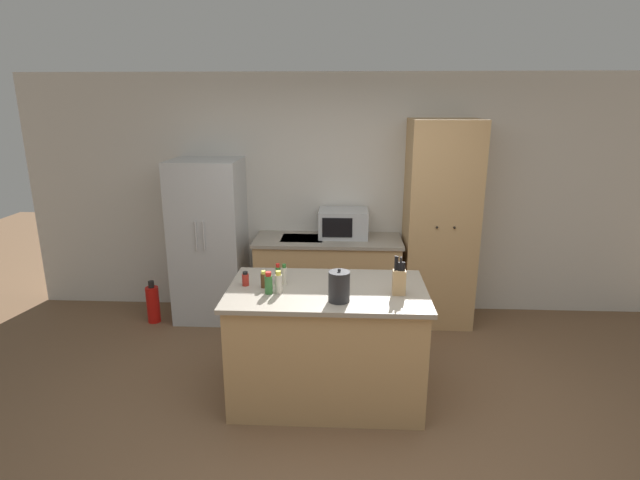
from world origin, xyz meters
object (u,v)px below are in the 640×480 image
Objects in this scene: spice_bottle_amber_oil at (264,280)px; kettle at (339,286)px; spice_bottle_tall_dark at (269,284)px; spice_bottle_short_red at (278,274)px; spice_bottle_pale_salt at (279,283)px; refrigerator at (209,240)px; microwave at (343,223)px; pantry_cabinet at (440,224)px; spice_bottle_green_herb at (284,275)px; knife_block at (399,281)px; fire_extinguisher at (153,304)px; spice_bottle_orange_cap at (245,279)px.

spice_bottle_amber_oil is 0.55× the size of kettle.
spice_bottle_short_red is (0.04, 0.23, -0.00)m from spice_bottle_tall_dark.
spice_bottle_pale_salt reaches higher than spice_bottle_amber_oil.
microwave is (1.43, 0.10, 0.18)m from refrigerator.
pantry_cabinet reaches higher than spice_bottle_tall_dark.
spice_bottle_green_herb reaches higher than spice_bottle_short_red.
pantry_cabinet is at bearing 70.18° from knife_block.
microwave is 2.22m from fire_extinguisher.
spice_bottle_amber_oil is at bearing 157.64° from kettle.
spice_bottle_tall_dark is 0.26m from spice_bottle_orange_cap.
knife_block is at bearing 18.99° from kettle.
refrigerator is 10.92× the size of spice_bottle_short_red.
spice_bottle_tall_dark is 0.23m from spice_bottle_short_red.
pantry_cabinet is at bearing 59.99° from kettle.
spice_bottle_pale_salt is 0.70× the size of kettle.
spice_bottle_pale_salt is 0.47m from kettle.
spice_bottle_short_red is at bearing -56.54° from refrigerator.
refrigerator reaches higher than spice_bottle_green_herb.
kettle reaches higher than fire_extinguisher.
spice_bottle_short_red is 0.91× the size of spice_bottle_pale_salt.
kettle is (0.45, -0.13, 0.03)m from spice_bottle_pale_salt.
spice_bottle_pale_salt is (0.96, -1.62, 0.14)m from refrigerator.
knife_block is at bearing 1.96° from spice_bottle_tall_dark.
microwave is at bearing 8.66° from fire_extinguisher.
spice_bottle_green_herb is (-1.45, -1.45, -0.06)m from pantry_cabinet.
refrigerator reaches higher than spice_bottle_amber_oil.
pantry_cabinet is 2.22m from spice_bottle_amber_oil.
spice_bottle_pale_salt is (0.03, -0.21, 0.01)m from spice_bottle_short_red.
spice_bottle_pale_salt is at bearing -42.16° from fire_extinguisher.
fire_extinguisher is (-1.28, 1.27, -0.77)m from spice_bottle_orange_cap.
microwave is 4.63× the size of spice_bottle_orange_cap.
refrigerator reaches higher than microwave.
spice_bottle_tall_dark is at bearing -114.69° from spice_bottle_green_herb.
spice_bottle_short_red is 0.96× the size of spice_bottle_green_herb.
microwave is 1.11× the size of fire_extinguisher.
kettle is 0.53× the size of fire_extinguisher.
refrigerator is at bearing 128.89° from kettle.
refrigerator is at bearing -175.97° from microwave.
refrigerator is at bearing 139.16° from knife_block.
pantry_cabinet reaches higher than kettle.
spice_bottle_short_red is at bearing 16.05° from spice_bottle_orange_cap.
spice_bottle_orange_cap is at bearing -171.71° from spice_bottle_green_herb.
kettle reaches higher than spice_bottle_pale_salt.
refrigerator is 7.02× the size of kettle.
pantry_cabinet is at bearing 43.71° from spice_bottle_amber_oil.
kettle is (0.48, -0.35, 0.04)m from spice_bottle_short_red.
spice_bottle_short_red is (-0.50, -1.51, -0.05)m from microwave.
spice_bottle_tall_dark is 0.54m from kettle.
spice_bottle_amber_oil is 2.09m from fire_extinguisher.
spice_bottle_short_red reaches higher than spice_bottle_amber_oil.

